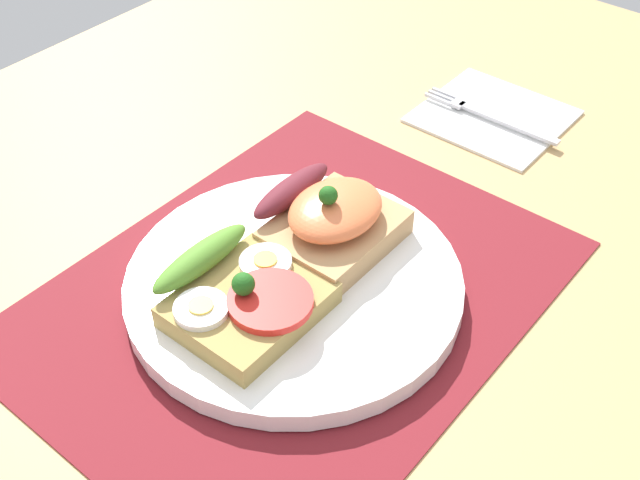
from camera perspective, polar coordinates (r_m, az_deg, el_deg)
The scene contains 7 objects.
ground_plane at distance 61.45cm, azimuth -1.78°, elevation -4.90°, with size 120.00×90.00×3.20cm, color tan.
placemat at distance 60.19cm, azimuth -1.81°, elevation -3.75°, with size 39.10×30.36×0.30cm, color maroon.
plate at distance 59.53cm, azimuth -1.83°, elevation -3.13°, with size 24.68×24.68×1.56cm, color white.
sandwich_egg_tomato at distance 55.87cm, azimuth -5.41°, elevation -3.95°, with size 10.01×10.15×3.95cm.
sandwich_salmon at distance 60.35cm, azimuth 0.88°, elevation 1.38°, with size 9.65×9.28×5.83cm.
napkin at distance 80.28cm, azimuth 12.06°, elevation 8.59°, with size 12.37×12.95×0.60cm, color white.
fork at distance 79.36cm, azimuth 11.60°, elevation 8.64°, with size 1.62×14.01×0.32cm.
Camera 1 is at (-31.43, -28.12, 43.09)cm, focal length 45.58 mm.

